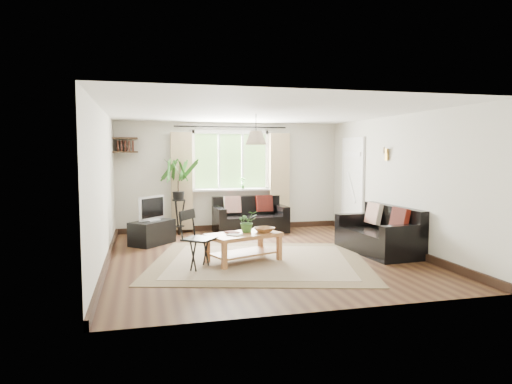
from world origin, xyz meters
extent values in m
plane|color=black|center=(0.00, 0.00, 0.00)|extent=(5.50, 5.50, 0.00)
plane|color=white|center=(0.00, 0.00, 2.40)|extent=(5.50, 5.50, 0.00)
cube|color=beige|center=(0.00, 2.75, 1.20)|extent=(5.00, 0.02, 2.40)
cube|color=beige|center=(0.00, -2.75, 1.20)|extent=(5.00, 0.02, 2.40)
cube|color=beige|center=(-2.50, 0.00, 1.20)|extent=(0.02, 5.50, 2.40)
cube|color=beige|center=(2.50, 0.00, 1.20)|extent=(0.02, 5.50, 2.40)
cube|color=#BFB094|center=(-0.13, -0.37, 0.01)|extent=(3.99, 3.65, 0.02)
cube|color=silver|center=(2.47, 1.70, 1.00)|extent=(0.06, 0.96, 2.06)
imported|color=#38692A|center=(-0.31, -0.24, 0.64)|extent=(0.37, 0.35, 0.35)
imported|color=brown|center=(-0.04, -0.30, 0.50)|extent=(0.41, 0.41, 0.08)
imported|color=white|center=(-0.61, -0.52, 0.47)|extent=(0.26, 0.26, 0.02)
imported|color=brown|center=(-0.64, -0.29, 0.47)|extent=(0.24, 0.27, 0.02)
cube|color=black|center=(-1.76, 1.47, 0.23)|extent=(0.91, 0.93, 0.45)
imported|color=#2D6023|center=(0.25, 2.63, 1.06)|extent=(0.14, 0.10, 0.27)
camera|label=1|loc=(-1.92, -7.29, 1.73)|focal=32.00mm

